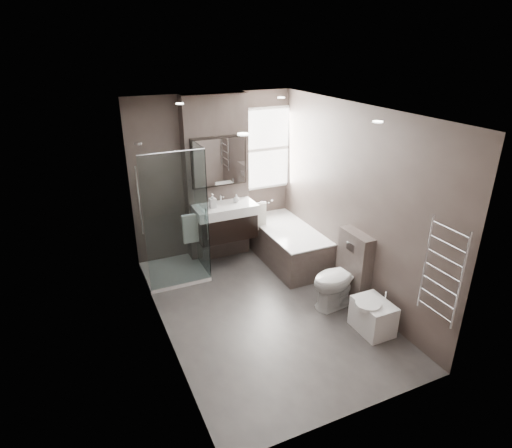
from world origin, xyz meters
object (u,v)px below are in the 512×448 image
bathtub (287,243)px  bidet (373,316)px  vanity (225,221)px  toilet (340,278)px

bathtub → bidet: (0.09, -2.03, -0.10)m
vanity → toilet: (0.97, -1.71, -0.34)m
vanity → bidet: size_ratio=1.82×
bathtub → toilet: bearing=-88.1°
vanity → toilet: vanity is taller
vanity → toilet: size_ratio=1.18×
vanity → bathtub: vanity is taller
vanity → bathtub: bearing=-19.4°
toilet → bidet: bearing=-2.5°
bidet → bathtub: bearing=92.5°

